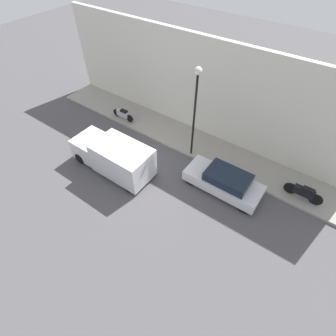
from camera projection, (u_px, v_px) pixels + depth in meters
The scene contains 8 objects.
ground_plane at pixel (139, 177), 14.83m from camera, with size 60.00×60.00×0.00m, color #514F51.
sidewalk at pixel (181, 137), 17.17m from camera, with size 2.48×19.81×0.16m.
building_facade at pixel (195, 87), 15.80m from camera, with size 0.30×19.81×6.10m.
parked_car at pixel (224, 181), 13.79m from camera, with size 1.65×4.12×1.27m.
delivery_van at pixel (113, 156), 14.60m from camera, with size 1.93×4.92×1.96m.
motorcycle_black at pixel (304, 192), 13.30m from camera, with size 0.30×1.94×0.82m.
scooter_silver at pixel (123, 114), 18.13m from camera, with size 0.30×1.76×0.74m.
streetlamp at pixel (196, 99), 13.26m from camera, with size 0.39×0.39×5.43m.
Camera 1 is at (-7.09, -7.05, 11.09)m, focal length 28.00 mm.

